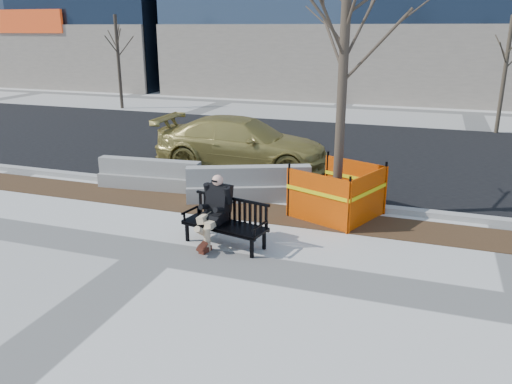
% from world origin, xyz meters
% --- Properties ---
extents(ground, '(120.00, 120.00, 0.00)m').
position_xyz_m(ground, '(0.00, 0.00, 0.00)').
color(ground, beige).
rests_on(ground, ground).
extents(mulch_strip, '(40.00, 1.20, 0.02)m').
position_xyz_m(mulch_strip, '(0.00, 2.60, 0.00)').
color(mulch_strip, '#47301C').
rests_on(mulch_strip, ground).
extents(asphalt_street, '(60.00, 10.40, 0.01)m').
position_xyz_m(asphalt_street, '(0.00, 8.80, 0.00)').
color(asphalt_street, black).
rests_on(asphalt_street, ground).
extents(curb, '(60.00, 0.25, 0.12)m').
position_xyz_m(curb, '(0.00, 3.55, 0.06)').
color(curb, '#9E9B93').
rests_on(curb, ground).
extents(bench, '(1.73, 0.92, 0.87)m').
position_xyz_m(bench, '(1.03, 0.73, 0.00)').
color(bench, black).
rests_on(bench, ground).
extents(seated_man, '(0.74, 1.03, 1.31)m').
position_xyz_m(seated_man, '(0.81, 0.82, 0.00)').
color(seated_man, black).
rests_on(seated_man, ground).
extents(tree_fence, '(3.03, 3.03, 5.82)m').
position_xyz_m(tree_fence, '(2.67, 2.97, 0.00)').
color(tree_fence, '#F84E00').
rests_on(tree_fence, ground).
extents(sedan, '(5.00, 2.14, 1.44)m').
position_xyz_m(sedan, '(-0.58, 5.95, 0.00)').
color(sedan, '#9C8B41').
rests_on(sedan, ground).
extents(jersey_barrier_left, '(2.67, 0.76, 0.76)m').
position_xyz_m(jersey_barrier_left, '(-2.08, 3.36, 0.00)').
color(jersey_barrier_left, gray).
rests_on(jersey_barrier_left, ground).
extents(jersey_barrier_right, '(2.86, 1.64, 0.82)m').
position_xyz_m(jersey_barrier_right, '(0.56, 3.31, 0.00)').
color(jersey_barrier_right, gray).
rests_on(jersey_barrier_right, ground).
extents(far_tree_left, '(2.13, 2.13, 4.78)m').
position_xyz_m(far_tree_left, '(-10.25, 14.63, 0.00)').
color(far_tree_left, '#42362A').
rests_on(far_tree_left, ground).
extents(far_tree_right, '(1.96, 1.96, 4.62)m').
position_xyz_m(far_tree_right, '(6.80, 13.91, 0.00)').
color(far_tree_right, '#4A3F30').
rests_on(far_tree_right, ground).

